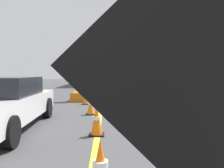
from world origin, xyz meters
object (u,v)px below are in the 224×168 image
traffic_cone_far_lane (91,105)px  traffic_cone_curbside (86,98)px  arrow_board_trailer (83,91)px  box_truck (137,68)px  traffic_cone_mid_lane (97,120)px  highway_guide_sign (153,54)px

traffic_cone_far_lane → traffic_cone_curbside: 2.84m
arrow_board_trailer → traffic_cone_curbside: size_ratio=4.57×
arrow_board_trailer → box_truck: box_truck is taller
box_truck → traffic_cone_curbside: bearing=-116.5°
traffic_cone_far_lane → traffic_cone_mid_lane: bearing=-83.8°
box_truck → highway_guide_sign: size_ratio=1.41×
arrow_board_trailer → traffic_cone_curbside: arrow_board_trailer is taller
box_truck → traffic_cone_curbside: box_truck is taller
box_truck → traffic_cone_curbside: (-3.34, -6.71, -1.61)m
arrow_board_trailer → traffic_cone_far_lane: size_ratio=3.98×
highway_guide_sign → traffic_cone_curbside: size_ratio=8.46×
highway_guide_sign → traffic_cone_far_lane: 17.18m
arrow_board_trailer → box_truck: bearing=54.1°
highway_guide_sign → traffic_cone_far_lane: size_ratio=7.37×
highway_guide_sign → traffic_cone_mid_lane: 19.80m
traffic_cone_far_lane → traffic_cone_curbside: bearing=98.2°
arrow_board_trailer → traffic_cone_far_lane: (0.68, -4.52, -0.15)m
arrow_board_trailer → traffic_cone_far_lane: bearing=-81.4°
highway_guide_sign → traffic_cone_curbside: 14.76m
box_truck → traffic_cone_far_lane: box_truck is taller
traffic_cone_mid_lane → traffic_cone_far_lane: traffic_cone_mid_lane is taller
highway_guide_sign → traffic_cone_mid_lane: (-5.14, -18.87, -3.06)m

